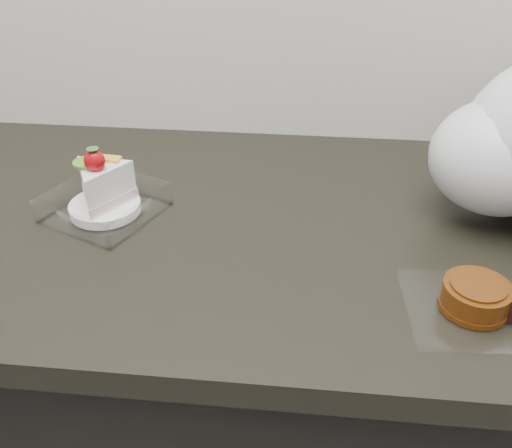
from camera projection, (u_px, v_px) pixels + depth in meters
counter at (219, 408)px, 1.12m from camera, size 2.04×0.64×0.90m
cake_tray at (103, 196)px, 0.86m from camera, size 0.19×0.19×0.12m
mooncake_wrap at (476, 299)px, 0.69m from camera, size 0.17×0.16×0.04m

